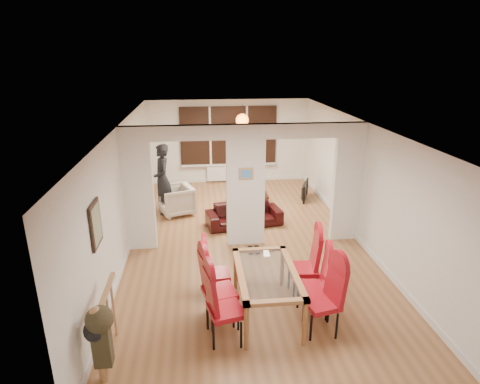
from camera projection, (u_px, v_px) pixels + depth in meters
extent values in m
cube|color=#92613B|center=(245.00, 242.00, 8.80)|extent=(5.00, 9.00, 0.01)
cube|color=white|center=(246.00, 186.00, 8.38)|extent=(5.00, 0.18, 2.60)
cube|color=black|center=(229.00, 136.00, 12.48)|extent=(3.00, 0.08, 1.80)
cube|color=white|center=(229.00, 173.00, 12.84)|extent=(1.40, 0.08, 0.50)
sphere|color=orange|center=(242.00, 120.00, 11.23)|extent=(0.36, 0.36, 0.36)
cube|color=gray|center=(96.00, 224.00, 5.78)|extent=(0.04, 0.52, 0.67)
cube|color=#4C8CD8|center=(246.00, 174.00, 8.19)|extent=(0.30, 0.03, 0.25)
imported|color=black|center=(244.00, 215.00, 9.63)|extent=(1.88, 0.99, 0.52)
imported|color=#B9AE9D|center=(176.00, 200.00, 10.25)|extent=(1.02, 1.03, 0.74)
imported|color=black|center=(162.00, 179.00, 10.17)|extent=(0.74, 0.57, 1.81)
imported|color=black|center=(302.00, 190.00, 11.34)|extent=(0.85, 0.42, 0.50)
cylinder|color=#143F19|center=(247.00, 189.00, 11.03)|extent=(0.07, 0.07, 0.27)
imported|color=black|center=(251.00, 193.00, 11.07)|extent=(0.21, 0.21, 0.05)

